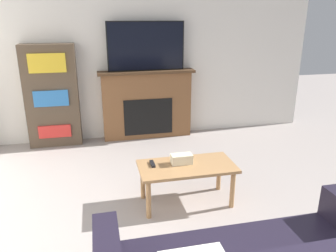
{
  "coord_description": "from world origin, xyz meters",
  "views": [
    {
      "loc": [
        -0.71,
        -0.71,
        1.9
      ],
      "look_at": [
        0.06,
        2.72,
        0.71
      ],
      "focal_mm": 35.0,
      "sensor_mm": 36.0,
      "label": 1
    }
  ],
  "objects_px": {
    "fireplace": "(147,104)",
    "bookshelf": "(52,96)",
    "coffee_table": "(187,171)",
    "tv": "(146,46)"
  },
  "relations": [
    {
      "from": "fireplace",
      "to": "bookshelf",
      "type": "xyz_separation_m",
      "value": [
        -1.43,
        -0.02,
        0.21
      ]
    },
    {
      "from": "coffee_table",
      "to": "bookshelf",
      "type": "bearing_deg",
      "value": 126.01
    },
    {
      "from": "tv",
      "to": "bookshelf",
      "type": "distance_m",
      "value": 1.59
    },
    {
      "from": "fireplace",
      "to": "bookshelf",
      "type": "relative_size",
      "value": 0.99
    },
    {
      "from": "fireplace",
      "to": "tv",
      "type": "relative_size",
      "value": 1.28
    },
    {
      "from": "fireplace",
      "to": "tv",
      "type": "xyz_separation_m",
      "value": [
        -0.0,
        -0.02,
        0.91
      ]
    },
    {
      "from": "bookshelf",
      "to": "coffee_table",
      "type": "bearing_deg",
      "value": -53.99
    },
    {
      "from": "fireplace",
      "to": "tv",
      "type": "height_order",
      "value": "tv"
    },
    {
      "from": "bookshelf",
      "to": "fireplace",
      "type": "bearing_deg",
      "value": 0.88
    },
    {
      "from": "tv",
      "to": "bookshelf",
      "type": "xyz_separation_m",
      "value": [
        -1.43,
        -0.0,
        -0.7
      ]
    }
  ]
}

